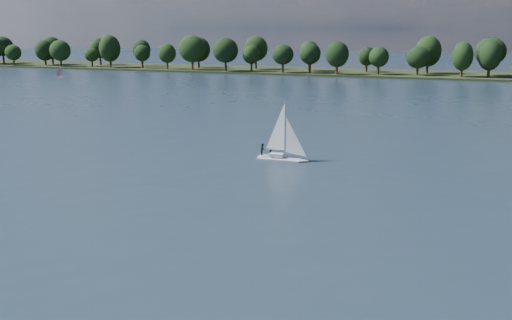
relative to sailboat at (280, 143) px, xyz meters
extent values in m
plane|color=#233342|center=(-9.24, 47.50, -2.39)|extent=(700.00, 700.00, 0.00)
cube|color=black|center=(-9.24, 159.50, -2.39)|extent=(660.00, 40.00, 1.50)
cube|color=silver|center=(0.11, 0.00, -2.39)|extent=(6.55, 2.00, 0.76)
cube|color=silver|center=(0.11, 0.00, -1.63)|extent=(1.94, 1.20, 0.48)
cylinder|color=silver|center=(0.11, 0.00, 1.96)|extent=(0.11, 0.11, 7.65)
imported|color=black|center=(-1.45, 0.43, -1.02)|extent=(0.50, 0.67, 1.65)
imported|color=black|center=(-2.47, -0.09, -1.02)|extent=(0.76, 0.90, 1.65)
cube|color=white|center=(-118.83, 100.62, -2.39)|extent=(3.35, 2.08, 0.50)
cylinder|color=silver|center=(-118.83, 100.62, 0.12)|extent=(0.09, 0.09, 4.47)
camera|label=1|loc=(24.02, -73.31, 15.43)|focal=40.00mm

